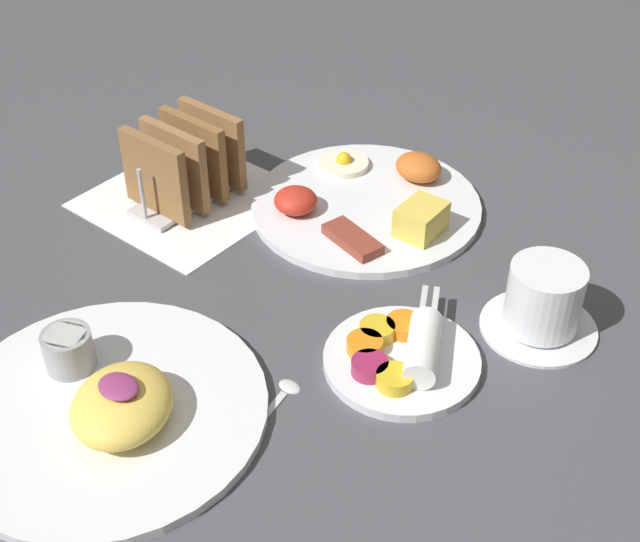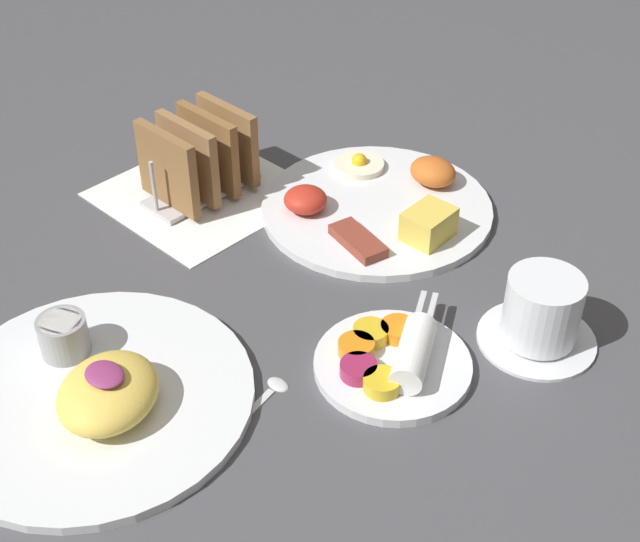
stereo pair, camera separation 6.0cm
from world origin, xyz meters
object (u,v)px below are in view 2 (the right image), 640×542
at_px(plate_foreground, 96,391).
at_px(toast_rack, 199,158).
at_px(coffee_cup, 541,314).
at_px(plate_condiments, 393,359).
at_px(plate_breakfast, 380,204).

height_order(plate_foreground, toast_rack, toast_rack).
relative_size(toast_rack, coffee_cup, 1.23).
distance_m(plate_condiments, toast_rack, 0.38).
relative_size(plate_breakfast, coffee_cup, 2.34).
bearing_deg(plate_breakfast, toast_rack, -146.64).
distance_m(plate_condiments, plate_foreground, 0.28).
height_order(plate_breakfast, coffee_cup, coffee_cup).
bearing_deg(coffee_cup, plate_foreground, -125.02).
xyz_separation_m(toast_rack, coffee_cup, (0.45, 0.06, -0.02)).
height_order(toast_rack, coffee_cup, toast_rack).
bearing_deg(plate_condiments, toast_rack, 168.77).
bearing_deg(coffee_cup, plate_condiments, -121.04).
bearing_deg(plate_breakfast, coffee_cup, -13.91).
height_order(plate_breakfast, plate_condiments, plate_breakfast).
distance_m(plate_foreground, coffee_cup, 0.44).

